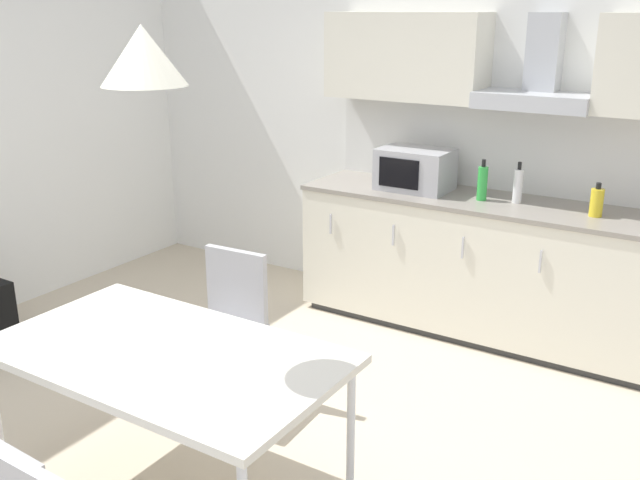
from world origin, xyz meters
TOP-DOWN VIEW (x-y plane):
  - ground_plane at (0.00, 0.00)m, footprint 7.26×7.27m
  - wall_back at (0.00, 2.47)m, footprint 5.81×0.10m
  - kitchen_counter at (0.87, 2.11)m, footprint 2.92×0.65m
  - backsplash_tile at (0.87, 2.41)m, footprint 2.90×0.02m
  - upper_wall_cabinets at (0.87, 2.25)m, footprint 2.90×0.40m
  - microwave at (0.14, 2.11)m, footprint 0.48×0.35m
  - bottle_green at (0.63, 2.08)m, footprint 0.06×0.06m
  - bottle_white at (0.84, 2.13)m, footprint 0.06×0.06m
  - bottle_yellow at (1.33, 2.08)m, footprint 0.08×0.08m
  - dining_table at (0.15, -0.33)m, footprint 1.50×0.85m
  - chair_far_left at (-0.20, 0.47)m, footprint 0.42×0.42m
  - pendant_lamp at (0.15, -0.33)m, footprint 0.32×0.32m

SIDE VIEW (x-z plane):
  - ground_plane at x=0.00m, z-range -0.02..0.00m
  - kitchen_counter at x=0.87m, z-range 0.00..0.93m
  - chair_far_left at x=-0.20m, z-range 0.10..0.97m
  - dining_table at x=0.15m, z-range 0.33..1.08m
  - bottle_yellow at x=1.33m, z-range 0.91..1.12m
  - bottle_white at x=0.84m, z-range 0.91..1.17m
  - bottle_green at x=0.63m, z-range 0.91..1.17m
  - microwave at x=0.14m, z-range 0.93..1.21m
  - backsplash_tile at x=0.87m, z-range 0.93..1.48m
  - wall_back at x=0.00m, z-range 0.00..2.85m
  - upper_wall_cabinets at x=0.87m, z-range 1.50..2.07m
  - pendant_lamp at x=0.15m, z-range 1.84..2.06m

